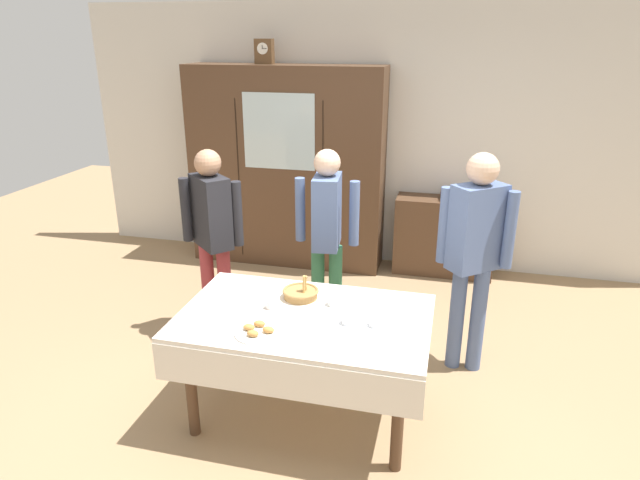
% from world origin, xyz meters
% --- Properties ---
extents(ground_plane, '(12.00, 12.00, 0.00)m').
position_xyz_m(ground_plane, '(0.00, 0.00, 0.00)').
color(ground_plane, '#997A56').
rests_on(ground_plane, ground).
extents(back_wall, '(6.40, 0.10, 2.70)m').
position_xyz_m(back_wall, '(0.00, 2.65, 1.35)').
color(back_wall, silver).
rests_on(back_wall, ground).
extents(dining_table, '(1.55, 0.96, 0.75)m').
position_xyz_m(dining_table, '(0.00, -0.23, 0.64)').
color(dining_table, '#4C3321').
rests_on(dining_table, ground).
extents(wall_cabinet, '(2.06, 0.46, 2.09)m').
position_xyz_m(wall_cabinet, '(-0.90, 2.35, 1.05)').
color(wall_cabinet, '#4C3321').
rests_on(wall_cabinet, ground).
extents(mantel_clock, '(0.18, 0.11, 0.24)m').
position_xyz_m(mantel_clock, '(-1.10, 2.35, 2.22)').
color(mantel_clock, brown).
rests_on(mantel_clock, wall_cabinet).
extents(bookshelf_low, '(1.01, 0.35, 0.81)m').
position_xyz_m(bookshelf_low, '(0.78, 2.41, 0.40)').
color(bookshelf_low, '#4C3321').
rests_on(bookshelf_low, ground).
extents(book_stack, '(0.15, 0.22, 0.09)m').
position_xyz_m(book_stack, '(0.78, 2.41, 0.85)').
color(book_stack, '#B29333').
rests_on(book_stack, bookshelf_low).
extents(tea_cup_front_edge, '(0.13, 0.13, 0.06)m').
position_xyz_m(tea_cup_front_edge, '(0.45, -0.24, 0.77)').
color(tea_cup_front_edge, white).
rests_on(tea_cup_front_edge, dining_table).
extents(tea_cup_center, '(0.13, 0.13, 0.06)m').
position_xyz_m(tea_cup_center, '(0.15, -0.04, 0.77)').
color(tea_cup_center, white).
rests_on(tea_cup_center, dining_table).
extents(tea_cup_near_left, '(0.13, 0.13, 0.06)m').
position_xyz_m(tea_cup_near_left, '(0.29, -0.25, 0.77)').
color(tea_cup_near_left, white).
rests_on(tea_cup_near_left, dining_table).
extents(tea_cup_back_edge, '(0.13, 0.13, 0.06)m').
position_xyz_m(tea_cup_back_edge, '(-0.22, -0.17, 0.77)').
color(tea_cup_back_edge, white).
rests_on(tea_cup_back_edge, dining_table).
extents(bread_basket, '(0.24, 0.24, 0.16)m').
position_xyz_m(bread_basket, '(-0.09, 0.02, 0.78)').
color(bread_basket, '#9E7542').
rests_on(bread_basket, dining_table).
extents(pastry_plate, '(0.28, 0.28, 0.05)m').
position_xyz_m(pastry_plate, '(-0.20, -0.48, 0.76)').
color(pastry_plate, white).
rests_on(pastry_plate, dining_table).
extents(spoon_center, '(0.12, 0.02, 0.01)m').
position_xyz_m(spoon_center, '(-0.57, -0.09, 0.75)').
color(spoon_center, silver).
rests_on(spoon_center, dining_table).
extents(spoon_far_left, '(0.12, 0.02, 0.01)m').
position_xyz_m(spoon_far_left, '(0.18, -0.41, 0.75)').
color(spoon_far_left, silver).
rests_on(spoon_far_left, dining_table).
extents(person_by_cabinet, '(0.52, 0.39, 1.55)m').
position_xyz_m(person_by_cabinet, '(-1.01, 0.71, 0.94)').
color(person_by_cabinet, '#933338').
rests_on(person_by_cabinet, ground).
extents(person_beside_shelf, '(0.52, 0.38, 1.64)m').
position_xyz_m(person_beside_shelf, '(1.01, 0.64, 1.00)').
color(person_beside_shelf, slate).
rests_on(person_beside_shelf, ground).
extents(person_behind_table_left, '(0.52, 0.38, 1.56)m').
position_xyz_m(person_behind_table_left, '(-0.13, 0.93, 0.94)').
color(person_behind_table_left, '#33704C').
rests_on(person_behind_table_left, ground).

